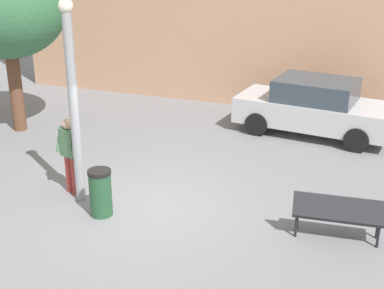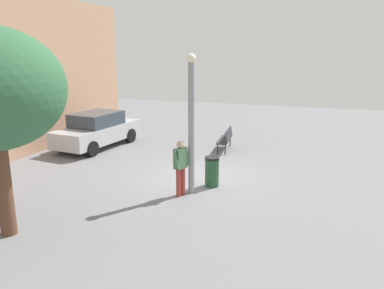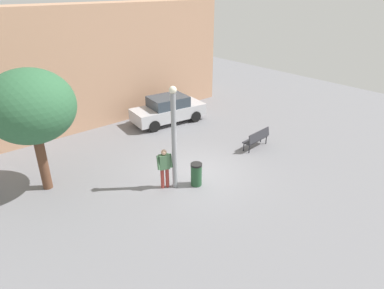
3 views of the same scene
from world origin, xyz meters
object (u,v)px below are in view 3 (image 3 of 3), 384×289
Objects in this scene: lamppost at (174,136)px; park_bench at (257,138)px; parked_car_silver at (168,109)px; plaza_tree at (31,107)px; person_by_lamppost at (164,166)px; trash_bin at (196,174)px.

lamppost is 5.47m from park_bench.
plaza_tree is at bearing -162.25° from parked_car_silver.
park_bench is 5.69m from parked_car_silver.
person_by_lamppost is 6.98m from parked_car_silver.
trash_bin is at bearing -172.07° from park_bench.
park_bench is 4.52m from trash_bin.
park_bench is 10.01m from plaza_tree.
parked_car_silver is 4.57× the size of trash_bin.
person_by_lamppost reaches higher than parked_car_silver.
trash_bin is at bearing -117.51° from parked_car_silver.
park_bench is 0.34× the size of plaza_tree.
person_by_lamppost is 1.34m from trash_bin.
parked_car_silver reaches higher than park_bench.
person_by_lamppost is at bearing 146.44° from lamppost.
plaza_tree is at bearing 140.46° from lamppost.
park_bench is at bearing -77.19° from parked_car_silver.
parked_car_silver is at bearing 52.17° from person_by_lamppost.
lamppost is 4.30× the size of trash_bin.
parked_car_silver is 6.96m from trash_bin.
lamppost reaches higher than trash_bin.
person_by_lamppost is 1.74× the size of trash_bin.
plaza_tree is (-9.11, 3.04, 2.84)m from park_bench.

